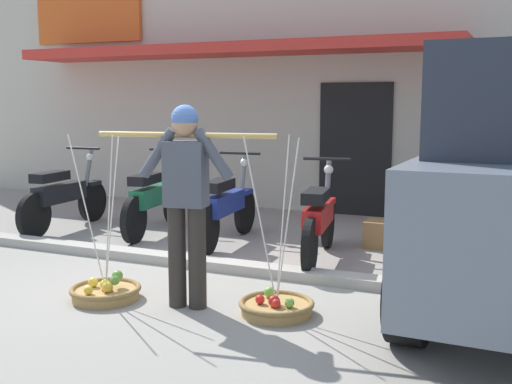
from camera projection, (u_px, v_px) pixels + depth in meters
ground_plane at (169, 286)px, 5.85m from camera, size 90.00×90.00×0.00m
sidewalk_curb at (204, 263)px, 6.48m from camera, size 20.00×0.24×0.10m
fruit_vendor at (186, 193)px, 5.11m from camera, size 1.52×0.28×1.70m
fruit_basket_left_side at (106, 291)px, 5.44m from camera, size 0.62×0.62×1.45m
fruit_basket_right_side at (276, 306)px, 5.05m from camera, size 0.62×0.62×1.45m
motorcycle_nearest_shop at (63, 197)px, 8.34m from camera, size 0.54×1.82×1.09m
motorcycle_second_in_row at (154, 200)px, 8.09m from camera, size 0.54×1.81×1.09m
motorcycle_third_in_row at (226, 207)px, 7.51m from camera, size 0.54×1.82×1.09m
motorcycle_end_of_row at (319, 220)px, 6.71m from camera, size 0.54×1.81×1.09m
storefront_building at (293, 82)px, 12.26m from camera, size 13.00×6.00×4.20m
wooden_crate at (384, 234)px, 7.36m from camera, size 0.44×0.36×0.32m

